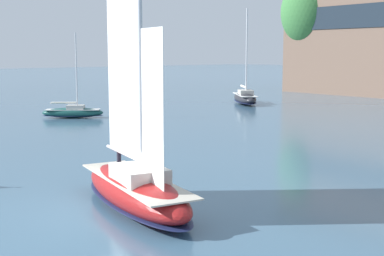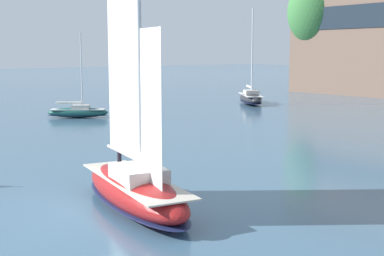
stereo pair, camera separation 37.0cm
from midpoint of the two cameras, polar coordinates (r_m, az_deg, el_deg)
ground_plane at (r=22.52m, az=-5.61°, el=-8.49°), size 400.00×400.00×0.00m
tree_shore_center at (r=90.44m, az=13.13°, el=11.94°), size 8.93×8.93×18.38m
sailboat_main at (r=22.26m, az=-5.63°, el=-6.05°), size 9.24×4.09×12.29m
sailboat_moored_mid_channel at (r=54.11m, az=-11.87°, el=1.69°), size 4.97×5.86×8.33m
sailboat_moored_far_slip at (r=67.65m, az=6.43°, el=3.25°), size 8.40×6.82×11.76m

